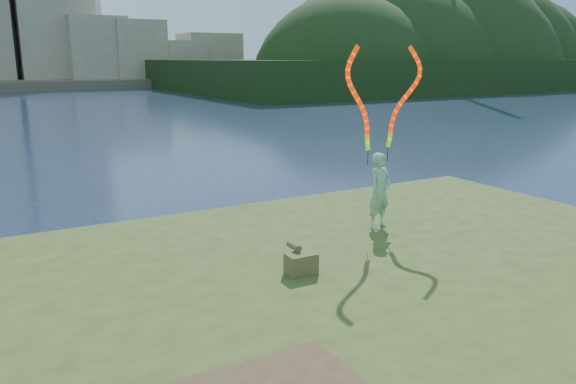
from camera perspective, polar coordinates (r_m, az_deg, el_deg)
ground at (r=9.05m, az=0.05°, el=-14.08°), size 320.00×320.00×0.00m
wooded_hill at (r=92.38m, az=13.98°, el=10.52°), size 78.00×50.00×63.00m
woman_with_ribbons at (r=11.37m, az=9.34°, el=3.36°), size 1.98×0.57×3.94m
canvas_bag at (r=9.07m, az=1.29°, el=-7.18°), size 0.48×0.55×0.45m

